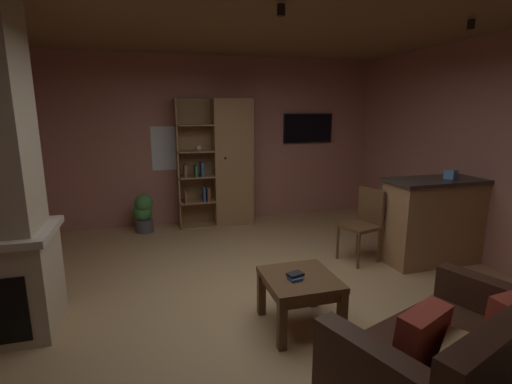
# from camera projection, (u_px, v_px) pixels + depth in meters

# --- Properties ---
(floor) EXTENTS (5.76, 6.10, 0.02)m
(floor) POSITION_uv_depth(u_px,v_px,m) (267.00, 303.00, 3.79)
(floor) COLOR tan
(floor) RESTS_ON ground
(wall_back) EXTENTS (5.88, 0.06, 2.76)m
(wall_back) POSITION_uv_depth(u_px,v_px,m) (212.00, 141.00, 6.39)
(wall_back) COLOR #AD7060
(wall_back) RESTS_ON ground
(wall_right) EXTENTS (0.06, 6.10, 2.76)m
(wall_right) POSITION_uv_depth(u_px,v_px,m) (512.00, 156.00, 4.28)
(wall_right) COLOR #AD7060
(wall_right) RESTS_ON ground
(ceiling) EXTENTS (5.76, 6.10, 0.02)m
(ceiling) POSITION_uv_depth(u_px,v_px,m) (269.00, 4.00, 3.20)
(ceiling) COLOR brown
(window_pane_back) EXTENTS (0.74, 0.01, 0.71)m
(window_pane_back) POSITION_uv_depth(u_px,v_px,m) (175.00, 148.00, 6.21)
(window_pane_back) COLOR white
(bookshelf_cabinet) EXTENTS (1.23, 0.41, 2.07)m
(bookshelf_cabinet) POSITION_uv_depth(u_px,v_px,m) (227.00, 163.00, 6.26)
(bookshelf_cabinet) COLOR #997047
(bookshelf_cabinet) RESTS_ON ground
(kitchen_bar_counter) EXTENTS (1.46, 0.58, 1.07)m
(kitchen_bar_counter) POSITION_uv_depth(u_px,v_px,m) (441.00, 220.00, 4.74)
(kitchen_bar_counter) COLOR #997047
(kitchen_bar_counter) RESTS_ON ground
(tissue_box) EXTENTS (0.16, 0.16, 0.11)m
(tissue_box) POSITION_uv_depth(u_px,v_px,m) (451.00, 174.00, 4.59)
(tissue_box) COLOR #598CBF
(tissue_box) RESTS_ON kitchen_bar_counter
(leather_couch) EXTENTS (1.69, 1.31, 0.84)m
(leather_couch) POSITION_uv_depth(u_px,v_px,m) (452.00, 369.00, 2.36)
(leather_couch) COLOR #382116
(leather_couch) RESTS_ON ground
(coffee_table) EXTENTS (0.61, 0.65, 0.47)m
(coffee_table) POSITION_uv_depth(u_px,v_px,m) (300.00, 286.00, 3.30)
(coffee_table) COLOR brown
(coffee_table) RESTS_ON ground
(table_book_0) EXTENTS (0.11, 0.11, 0.02)m
(table_book_0) POSITION_uv_depth(u_px,v_px,m) (295.00, 279.00, 3.21)
(table_book_0) COLOR #2D4C8C
(table_book_0) RESTS_ON coffee_table
(table_book_1) EXTENTS (0.15, 0.12, 0.03)m
(table_book_1) POSITION_uv_depth(u_px,v_px,m) (295.00, 274.00, 3.23)
(table_book_1) COLOR black
(table_book_1) RESTS_ON coffee_table
(dining_chair) EXTENTS (0.51, 0.51, 0.92)m
(dining_chair) POSITION_uv_depth(u_px,v_px,m) (364.00, 220.00, 4.76)
(dining_chair) COLOR brown
(dining_chair) RESTS_ON ground
(potted_floor_plant) EXTENTS (0.31, 0.32, 0.62)m
(potted_floor_plant) POSITION_uv_depth(u_px,v_px,m) (143.00, 212.00, 5.91)
(potted_floor_plant) COLOR #4C4C51
(potted_floor_plant) RESTS_ON ground
(wall_mounted_tv) EXTENTS (0.92, 0.06, 0.51)m
(wall_mounted_tv) POSITION_uv_depth(u_px,v_px,m) (308.00, 128.00, 6.75)
(wall_mounted_tv) COLOR black
(track_light_spot_1) EXTENTS (0.07, 0.07, 0.09)m
(track_light_spot_1) POSITION_uv_depth(u_px,v_px,m) (281.00, 10.00, 3.08)
(track_light_spot_1) COLOR black
(track_light_spot_2) EXTENTS (0.07, 0.07, 0.09)m
(track_light_spot_2) POSITION_uv_depth(u_px,v_px,m) (471.00, 25.00, 3.60)
(track_light_spot_2) COLOR black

